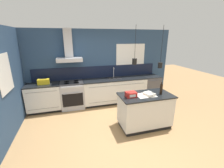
# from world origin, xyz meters

# --- Properties ---
(ground_plane) EXTENTS (16.00, 16.00, 0.00)m
(ground_plane) POSITION_xyz_m (0.00, 0.00, 0.00)
(ground_plane) COLOR #A87F51
(ground_plane) RESTS_ON ground
(wall_back) EXTENTS (5.60, 2.12, 2.60)m
(wall_back) POSITION_xyz_m (-0.06, 2.00, 1.35)
(wall_back) COLOR navy
(wall_back) RESTS_ON ground_plane
(wall_left) EXTENTS (0.08, 3.80, 2.60)m
(wall_left) POSITION_xyz_m (-2.43, 0.70, 1.30)
(wall_left) COLOR navy
(wall_left) RESTS_ON ground_plane
(counter_run_left) EXTENTS (1.04, 0.64, 0.91)m
(counter_run_left) POSITION_xyz_m (-1.85, 1.69, 0.46)
(counter_run_left) COLOR black
(counter_run_left) RESTS_ON ground_plane
(counter_run_sink) EXTENTS (2.29, 0.64, 1.29)m
(counter_run_sink) POSITION_xyz_m (0.55, 1.69, 0.46)
(counter_run_sink) COLOR black
(counter_run_sink) RESTS_ON ground_plane
(oven_range) EXTENTS (0.75, 0.66, 0.91)m
(oven_range) POSITION_xyz_m (-0.96, 1.69, 0.46)
(oven_range) COLOR #B5B5BA
(oven_range) RESTS_ON ground_plane
(dishwasher) EXTENTS (0.61, 0.65, 0.91)m
(dishwasher) POSITION_xyz_m (2.00, 1.69, 0.46)
(dishwasher) COLOR #4C4C51
(dishwasher) RESTS_ON ground_plane
(kitchen_island) EXTENTS (1.37, 0.76, 0.91)m
(kitchen_island) POSITION_xyz_m (0.85, -0.03, 0.46)
(kitchen_island) COLOR black
(kitchen_island) RESTS_ON ground_plane
(bottle_on_island) EXTENTS (0.07, 0.07, 0.34)m
(bottle_on_island) POSITION_xyz_m (1.25, -0.09, 1.05)
(bottle_on_island) COLOR black
(bottle_on_island) RESTS_ON kitchen_island
(book_stack) EXTENTS (0.28, 0.32, 0.07)m
(book_stack) POSITION_xyz_m (0.91, -0.09, 0.94)
(book_stack) COLOR beige
(book_stack) RESTS_ON kitchen_island
(red_supply_box) EXTENTS (0.26, 0.21, 0.12)m
(red_supply_box) POSITION_xyz_m (0.43, -0.05, 0.97)
(red_supply_box) COLOR red
(red_supply_box) RESTS_ON kitchen_island
(paper_pile) EXTENTS (0.48, 0.36, 0.01)m
(paper_pile) POSITION_xyz_m (0.83, -0.07, 0.91)
(paper_pile) COLOR silver
(paper_pile) RESTS_ON kitchen_island
(yellow_toolbox) EXTENTS (0.34, 0.18, 0.19)m
(yellow_toolbox) POSITION_xyz_m (-1.81, 1.69, 0.99)
(yellow_toolbox) COLOR gold
(yellow_toolbox) RESTS_ON counter_run_left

